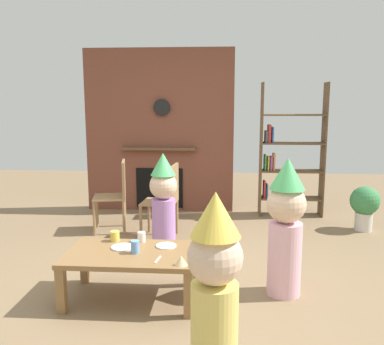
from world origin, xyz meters
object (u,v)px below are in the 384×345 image
Objects in this scene: paper_plate_rear at (123,247)px; child_in_pink at (286,224)px; bookshelf at (287,154)px; paper_cup_near_left at (135,247)px; child_with_cone_hat at (215,285)px; paper_cup_near_right at (142,237)px; coffee_table at (131,259)px; child_by_the_chairs at (163,200)px; paper_plate_front at (166,246)px; potted_plant_tall at (365,204)px; birthday_cake_slice at (181,260)px; paper_cup_center at (115,236)px; dining_chair_middle at (167,197)px; dining_chair_left at (117,191)px.

paper_plate_rear is 1.39m from child_in_pink.
paper_cup_near_left is (-1.64, -2.76, -0.43)m from bookshelf.
paper_cup_near_right is at bearing -7.09° from child_with_cone_hat.
coffee_table is 0.92× the size of child_in_pink.
coffee_table is 1.27m from child_with_cone_hat.
child_by_the_chairs is (0.07, 0.91, 0.12)m from paper_cup_near_right.
paper_plate_front is 0.30× the size of potted_plant_tall.
coffee_table is 0.51m from birthday_cake_slice.
paper_cup_center is 1.35m from dining_chair_middle.
coffee_table is 10.87× the size of birthday_cake_slice.
bookshelf is 1.74× the size of child_by_the_chairs.
coffee_table is 12.19× the size of paper_cup_near_right.
bookshelf is 10.84× the size of paper_plate_front.
paper_plate_rear is at bearing -127.55° from paper_cup_near_right.
bookshelf reaches higher than paper_cup_near_right.
potted_plant_tall is (1.29, 1.88, -0.28)m from child_in_pink.
paper_cup_near_left is 1.60m from dining_chair_middle.
child_in_pink is at bearing 55.24° from child_by_the_chairs.
paper_cup_near_left reaches higher than birthday_cake_slice.
child_with_cone_hat is 1.28× the size of dining_chair_left.
paper_cup_near_right is (-1.64, -2.49, -0.44)m from bookshelf.
paper_cup_near_left reaches higher than paper_plate_front.
dining_chair_left is (-0.49, 1.75, 0.10)m from paper_plate_rear.
child_in_pink is at bearing -124.34° from potted_plant_tall.
child_by_the_chairs is (-0.60, 2.18, -0.03)m from child_with_cone_hat.
child_by_the_chairs is at bearing -19.43° from child_with_cone_hat.
child_in_pink reaches higher than child_by_the_chairs.
birthday_cake_slice reaches higher than coffee_table.
child_in_pink is 2.06× the size of potted_plant_tall.
child_by_the_chairs is at bearing 124.20° from dining_chair_left.
paper_plate_front is at bearing 36.31° from paper_cup_near_left.
bookshelf reaches higher than paper_plate_rear.
bookshelf is 3.90m from child_with_cone_hat.
paper_plate_rear is (-1.77, -2.65, -0.48)m from bookshelf.
bookshelf is at bearing -49.17° from child_with_cone_hat.
bookshelf is 9.54× the size of paper_plate_rear.
paper_cup_near_right is 0.08× the size of child_with_cone_hat.
dining_chair_middle is (0.67, -0.26, 0.00)m from dining_chair_left.
bookshelf is at bearing 61.53° from paper_plate_front.
child_in_pink is (0.84, 0.42, 0.18)m from birthday_cake_slice.
paper_cup_center reaches higher than birthday_cake_slice.
paper_cup_center is at bearing 166.57° from paper_plate_front.
dining_chair_left is at bearing -15.40° from dining_chair_middle.
paper_cup_center is at bearing -13.85° from child_by_the_chairs.
coffee_table is 1.00× the size of child_by_the_chairs.
bookshelf is at bearing 67.53° from birthday_cake_slice.
paper_cup_near_right is 1.70m from dining_chair_left.
paper_plate_rear reaches higher than coffee_table.
child_in_pink is (1.01, 0.02, 0.21)m from paper_plate_front.
paper_plate_rear is at bearing 134.99° from coffee_table.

